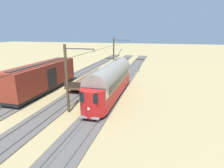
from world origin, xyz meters
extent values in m
plane|color=tan|center=(0.00, 0.00, 0.00)|extent=(220.00, 220.00, 0.00)
cube|color=#56514C|center=(-4.81, 0.00, 0.05)|extent=(2.80, 80.00, 0.10)
cube|color=#59544C|center=(-4.09, 0.00, 0.14)|extent=(0.07, 80.00, 0.08)
cube|color=#59544C|center=(-5.53, 0.00, 0.14)|extent=(0.07, 80.00, 0.08)
cube|color=#382819|center=(-4.81, -32.00, 0.11)|extent=(2.50, 0.24, 0.08)
cube|color=#382819|center=(-4.81, -31.35, 0.11)|extent=(2.50, 0.24, 0.08)
cube|color=#382819|center=(-4.81, -30.70, 0.11)|extent=(2.50, 0.24, 0.08)
cube|color=#382819|center=(-4.81, -30.05, 0.11)|extent=(2.50, 0.24, 0.08)
cube|color=#382819|center=(-4.81, -29.40, 0.11)|extent=(2.50, 0.24, 0.08)
cube|color=#56514C|center=(0.00, 0.00, 0.05)|extent=(2.80, 80.00, 0.10)
cube|color=#59544C|center=(0.72, 0.00, 0.14)|extent=(0.07, 80.00, 0.08)
cube|color=#59544C|center=(-0.72, 0.00, 0.14)|extent=(0.07, 80.00, 0.08)
cube|color=#382819|center=(0.00, -32.00, 0.11)|extent=(2.50, 0.24, 0.08)
cube|color=#382819|center=(0.00, -31.35, 0.11)|extent=(2.50, 0.24, 0.08)
cube|color=#382819|center=(0.00, -30.70, 0.11)|extent=(2.50, 0.24, 0.08)
cube|color=#382819|center=(0.00, -30.05, 0.11)|extent=(2.50, 0.24, 0.08)
cube|color=#382819|center=(0.00, -29.40, 0.11)|extent=(2.50, 0.24, 0.08)
cube|color=#56514C|center=(4.81, 0.00, 0.05)|extent=(2.80, 80.00, 0.10)
cube|color=#59544C|center=(5.53, 0.00, 0.14)|extent=(0.07, 80.00, 0.08)
cube|color=#59544C|center=(4.09, 0.00, 0.14)|extent=(0.07, 80.00, 0.08)
cube|color=#382819|center=(4.81, -32.00, 0.11)|extent=(2.50, 0.24, 0.08)
cube|color=#382819|center=(4.81, -31.35, 0.11)|extent=(2.50, 0.24, 0.08)
cube|color=#382819|center=(4.81, -30.70, 0.11)|extent=(2.50, 0.24, 0.08)
cube|color=#382819|center=(4.81, -30.05, 0.11)|extent=(2.50, 0.24, 0.08)
cube|color=#382819|center=(4.81, -29.40, 0.11)|extent=(2.50, 0.24, 0.08)
cube|color=red|center=(-4.81, 3.21, 0.71)|extent=(2.65, 13.22, 0.55)
cube|color=red|center=(-4.81, 3.21, 1.46)|extent=(2.55, 13.22, 0.95)
cube|color=beige|center=(-4.81, 3.21, 2.46)|extent=(2.55, 13.22, 1.05)
cylinder|color=gray|center=(-4.81, 3.21, 2.98)|extent=(2.65, 12.96, 2.65)
cylinder|color=red|center=(-4.81, 9.77, 1.70)|extent=(2.55, 2.55, 2.55)
cylinder|color=red|center=(-4.81, -3.35, 1.70)|extent=(2.55, 2.55, 2.55)
cube|color=black|center=(-4.81, 10.91, 2.72)|extent=(1.63, 0.08, 0.36)
cube|color=black|center=(-4.81, 10.95, 2.41)|extent=(1.73, 0.06, 0.80)
cube|color=black|center=(-3.52, 3.21, 2.46)|extent=(0.04, 11.11, 0.80)
cube|color=black|center=(-6.11, 3.21, 2.46)|extent=(0.04, 11.11, 0.80)
cylinder|color=silver|center=(-4.81, 11.04, 1.46)|extent=(0.24, 0.06, 0.24)
cube|color=gray|center=(-4.81, 10.97, 0.53)|extent=(1.94, 0.12, 0.20)
cylinder|color=black|center=(-4.81, -1.07, 4.93)|extent=(0.07, 4.63, 1.32)
cylinder|color=black|center=(-4.09, 7.44, 0.56)|extent=(0.10, 0.76, 0.76)
cylinder|color=black|center=(-5.53, 7.44, 0.56)|extent=(0.10, 0.76, 0.76)
cylinder|color=black|center=(-4.09, -1.02, 0.56)|extent=(0.10, 0.76, 0.76)
cylinder|color=black|center=(-5.53, -1.02, 0.56)|extent=(0.10, 0.76, 0.76)
cube|color=maroon|center=(4.81, 3.70, 2.33)|extent=(2.90, 13.28, 3.20)
cube|color=#332D28|center=(4.81, 3.70, 3.99)|extent=(0.70, 11.95, 0.08)
cube|color=black|center=(4.81, 3.70, 0.53)|extent=(2.70, 13.28, 0.36)
cube|color=black|center=(3.33, 3.70, 2.07)|extent=(0.06, 2.20, 2.56)
cylinder|color=black|center=(4.09, -0.95, 0.60)|extent=(0.10, 0.84, 0.84)
cylinder|color=black|center=(5.53, -0.95, 0.60)|extent=(0.10, 0.84, 0.84)
cylinder|color=black|center=(4.09, 8.35, 0.60)|extent=(0.10, 0.84, 0.84)
cylinder|color=black|center=(5.53, 8.35, 0.60)|extent=(0.10, 0.84, 0.84)
cube|color=brown|center=(0.00, -2.92, 0.85)|extent=(2.80, 14.17, 0.25)
cube|color=#33281E|center=(0.00, 3.97, 1.38)|extent=(2.80, 0.10, 0.80)
cylinder|color=black|center=(0.72, 2.04, 0.60)|extent=(0.10, 0.84, 0.84)
cylinder|color=black|center=(-0.72, 2.04, 0.60)|extent=(0.10, 0.84, 0.84)
cylinder|color=black|center=(0.72, -7.88, 0.60)|extent=(0.10, 0.84, 0.84)
cylinder|color=black|center=(-0.72, -7.88, 0.60)|extent=(0.10, 0.84, 0.84)
cylinder|color=#4C3D28|center=(-1.82, -10.09, 3.50)|extent=(0.28, 0.28, 6.99)
cylinder|color=#2D2D2D|center=(-3.32, -10.09, 6.59)|extent=(2.99, 0.10, 0.10)
sphere|color=#334733|center=(-4.81, -10.09, 6.44)|extent=(0.16, 0.16, 0.16)
cylinder|color=#4C3D28|center=(-1.82, 9.18, 3.50)|extent=(0.28, 0.28, 6.99)
cylinder|color=#2D2D2D|center=(-3.32, 9.18, 6.59)|extent=(2.99, 0.10, 0.10)
sphere|color=#334733|center=(-4.81, 9.18, 6.44)|extent=(0.16, 0.16, 0.16)
cylinder|color=black|center=(-4.81, 18.81, 6.44)|extent=(0.03, 61.81, 0.03)
cylinder|color=black|center=(-3.32, -10.09, 6.59)|extent=(2.99, 0.02, 0.02)
cylinder|color=black|center=(-6.58, -13.05, 0.55)|extent=(0.08, 0.08, 1.10)
cylinder|color=red|center=(-6.58, -13.05, 1.22)|extent=(0.30, 0.30, 0.03)
cylinder|color=#262626|center=(-6.40, -13.05, 0.35)|extent=(0.33, 0.04, 0.54)
cube|color=#382819|center=(7.92, -0.10, 0.09)|extent=(0.24, 2.40, 0.18)
cube|color=#382819|center=(8.22, -0.10, 0.09)|extent=(0.24, 2.40, 0.18)
cube|color=#382819|center=(8.52, -0.10, 0.09)|extent=(0.24, 2.40, 0.18)
cube|color=#382819|center=(8.22, -0.40, 0.27)|extent=(2.40, 0.24, 0.18)
cube|color=#382819|center=(8.22, -0.10, 0.27)|extent=(2.40, 0.24, 0.18)
cube|color=#382819|center=(8.22, 0.20, 0.27)|extent=(2.40, 0.24, 0.18)
cube|color=#382819|center=(7.92, -0.10, 0.45)|extent=(0.24, 2.40, 0.18)
cube|color=#382819|center=(8.22, -0.10, 0.45)|extent=(0.24, 2.40, 0.18)
cube|color=#382819|center=(8.52, -0.10, 0.45)|extent=(0.24, 2.40, 0.18)
cube|color=#B2A519|center=(0.00, -13.54, 0.40)|extent=(1.80, 0.60, 0.80)
camera|label=1|loc=(-10.82, 25.71, 8.17)|focal=30.21mm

